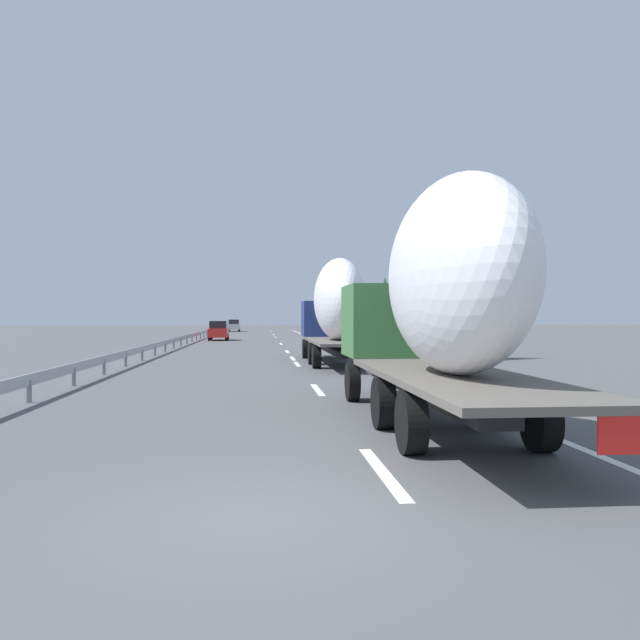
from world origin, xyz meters
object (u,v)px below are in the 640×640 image
object	(u,v)px
car_red_compact	(219,331)
car_silver_hatch	(234,325)
truck_lead	(336,307)
road_sign	(345,316)
truck_trailing	(439,298)

from	to	relation	value
car_red_compact	car_silver_hatch	distance (m)	36.90
truck_lead	road_sign	xyz separation A→B (m)	(19.75, -3.10, -0.41)
car_red_compact	truck_trailing	bearing A→B (deg)	-171.45
car_silver_hatch	truck_trailing	bearing A→B (deg)	-175.08
truck_trailing	road_sign	size ratio (longest dim) A/B	3.65
car_silver_hatch	road_sign	xyz separation A→B (m)	(-49.52, -10.57, 1.37)
truck_trailing	car_red_compact	world-z (taller)	truck_trailing
truck_trailing	road_sign	bearing A→B (deg)	-4.76
car_red_compact	road_sign	distance (m)	16.54
car_silver_hatch	road_sign	size ratio (longest dim) A/B	1.42
truck_lead	car_red_compact	distance (m)	33.27
truck_trailing	truck_lead	bearing A→B (deg)	0.00
truck_trailing	car_red_compact	distance (m)	50.46
truck_lead	car_silver_hatch	distance (m)	69.69
truck_trailing	road_sign	world-z (taller)	truck_trailing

